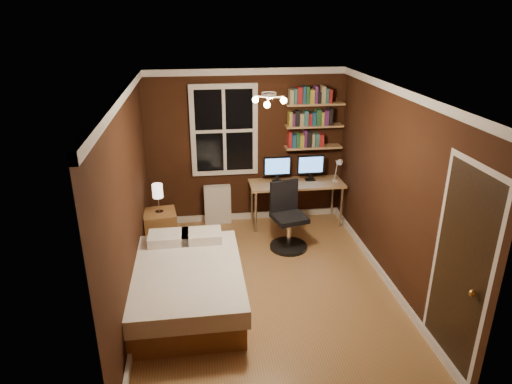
{
  "coord_description": "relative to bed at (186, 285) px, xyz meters",
  "views": [
    {
      "loc": [
        -0.8,
        -4.95,
        3.32
      ],
      "look_at": [
        -0.06,
        0.45,
        1.13
      ],
      "focal_mm": 32.0,
      "sensor_mm": 36.0,
      "label": 1
    }
  ],
  "objects": [
    {
      "name": "door",
      "position": [
        2.59,
        -1.31,
        0.76
      ],
      "size": [
        0.03,
        0.82,
        2.05
      ],
      "primitive_type": null,
      "color": "black",
      "rests_on": "ground"
    },
    {
      "name": "books_row_upper",
      "position": [
        2.08,
        2.22,
        1.81
      ],
      "size": [
        0.66,
        0.16,
        0.23
      ],
      "primitive_type": null,
      "color": "#23522B",
      "rests_on": "bookshelf_upper"
    },
    {
      "name": "office_chair",
      "position": [
        1.48,
        1.25,
        0.12
      ],
      "size": [
        0.56,
        0.56,
        1.01
      ],
      "rotation": [
        0.0,
        0.0,
        0.24
      ],
      "color": "black",
      "rests_on": "ground"
    },
    {
      "name": "floor",
      "position": [
        1.0,
        0.24,
        -0.27
      ],
      "size": [
        4.2,
        4.2,
        0.0
      ],
      "primitive_type": "plane",
      "color": "brown",
      "rests_on": "ground"
    },
    {
      "name": "monitor_left",
      "position": [
        1.47,
        2.12,
        0.67
      ],
      "size": [
        0.44,
        0.12,
        0.42
      ],
      "primitive_type": null,
      "color": "black",
      "rests_on": "desk"
    },
    {
      "name": "wall_left",
      "position": [
        -0.6,
        0.24,
        0.98
      ],
      "size": [
        0.04,
        4.2,
        2.5
      ],
      "primitive_type": "cube",
      "color": "black",
      "rests_on": "ground"
    },
    {
      "name": "desk",
      "position": [
        1.78,
        2.04,
        0.39
      ],
      "size": [
        1.52,
        0.57,
        0.72
      ],
      "color": "#9F7B4D",
      "rests_on": "ground"
    },
    {
      "name": "wall_right",
      "position": [
        2.6,
        0.24,
        0.98
      ],
      "size": [
        0.04,
        4.2,
        2.5
      ],
      "primitive_type": "cube",
      "color": "black",
      "rests_on": "ground"
    },
    {
      "name": "ceiling",
      "position": [
        1.0,
        0.24,
        2.23
      ],
      "size": [
        3.2,
        4.2,
        0.02
      ],
      "primitive_type": "cube",
      "color": "white",
      "rests_on": "wall_back"
    },
    {
      "name": "bookshelf_lower",
      "position": [
        2.08,
        2.22,
        0.98
      ],
      "size": [
        0.92,
        0.22,
        0.03
      ],
      "primitive_type": "cube",
      "color": "#9F7B4D",
      "rests_on": "wall_back"
    },
    {
      "name": "bookshelf_middle",
      "position": [
        2.08,
        2.22,
        1.33
      ],
      "size": [
        0.92,
        0.22,
        0.03
      ],
      "primitive_type": "cube",
      "color": "#9F7B4D",
      "rests_on": "wall_back"
    },
    {
      "name": "nightstand",
      "position": [
        -0.38,
        1.47,
        0.02
      ],
      "size": [
        0.52,
        0.52,
        0.58
      ],
      "primitive_type": "cube",
      "rotation": [
        0.0,
        0.0,
        0.12
      ],
      "color": "brown",
      "rests_on": "ground"
    },
    {
      "name": "wall_back",
      "position": [
        1.0,
        2.34,
        0.98
      ],
      "size": [
        3.2,
        0.04,
        2.5
      ],
      "primitive_type": "cube",
      "color": "black",
      "rests_on": "ground"
    },
    {
      "name": "radiator",
      "position": [
        0.5,
        2.23,
        0.06
      ],
      "size": [
        0.43,
        0.15,
        0.65
      ],
      "primitive_type": "cube",
      "color": "silver",
      "rests_on": "ground"
    },
    {
      "name": "bedside_lamp",
      "position": [
        -0.38,
        1.47,
        0.53
      ],
      "size": [
        0.15,
        0.15,
        0.43
      ],
      "primitive_type": null,
      "color": "#F8E6CE",
      "rests_on": "nightstand"
    },
    {
      "name": "door_knob",
      "position": [
        2.55,
        -1.61,
        0.73
      ],
      "size": [
        0.06,
        0.06,
        0.06
      ],
      "primitive_type": "sphere",
      "color": "gold",
      "rests_on": "door"
    },
    {
      "name": "ceiling_fixture",
      "position": [
        1.0,
        0.14,
        2.13
      ],
      "size": [
        0.44,
        0.44,
        0.18
      ],
      "primitive_type": null,
      "color": "beige",
      "rests_on": "ceiling"
    },
    {
      "name": "books_row_lower",
      "position": [
        2.08,
        2.22,
        1.11
      ],
      "size": [
        0.54,
        0.16,
        0.23
      ],
      "primitive_type": null,
      "color": "maroon",
      "rests_on": "bookshelf_lower"
    },
    {
      "name": "desk_lamp",
      "position": [
        2.43,
        1.94,
        0.67
      ],
      "size": [
        0.14,
        0.32,
        0.44
      ],
      "primitive_type": null,
      "color": "silver",
      "rests_on": "desk"
    },
    {
      "name": "monitor_right",
      "position": [
        2.02,
        2.12,
        0.67
      ],
      "size": [
        0.44,
        0.12,
        0.42
      ],
      "primitive_type": null,
      "color": "black",
      "rests_on": "desk"
    },
    {
      "name": "bed",
      "position": [
        0.0,
        0.0,
        0.0
      ],
      "size": [
        1.33,
        1.84,
        0.62
      ],
      "rotation": [
        0.0,
        0.0,
        0.0
      ],
      "color": "brown",
      "rests_on": "ground"
    },
    {
      "name": "bookshelf_upper",
      "position": [
        2.08,
        2.22,
        1.68
      ],
      "size": [
        0.92,
        0.22,
        0.03
      ],
      "primitive_type": "cube",
      "color": "#9F7B4D",
      "rests_on": "wall_back"
    },
    {
      "name": "books_row_middle",
      "position": [
        2.08,
        2.22,
        1.46
      ],
      "size": [
        0.66,
        0.16,
        0.23
      ],
      "primitive_type": null,
      "color": "navy",
      "rests_on": "bookshelf_middle"
    },
    {
      "name": "window",
      "position": [
        0.65,
        2.31,
        1.28
      ],
      "size": [
        1.06,
        0.06,
        1.46
      ],
      "primitive_type": "cube",
      "color": "silver",
      "rests_on": "wall_back"
    }
  ]
}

